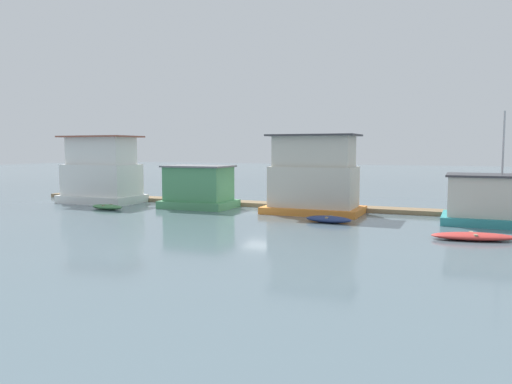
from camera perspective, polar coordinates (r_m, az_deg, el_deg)
The scene contains 11 objects.
ground_plane at distance 35.16m, azimuth 0.64°, elevation -2.14°, with size 200.00×200.00×0.00m, color slate.
dock_walkway at distance 37.48m, azimuth 2.10°, elevation -1.47°, with size 42.40×1.73×0.30m, color #846B4C.
houseboat_white at distance 42.03m, azimuth -17.22°, elevation 2.11°, with size 6.28×3.94×5.37m.
houseboat_green at distance 37.00m, azimuth -6.56°, elevation 0.49°, with size 5.13×3.63×3.13m.
houseboat_orange at distance 33.77m, azimuth 6.62°, elevation 1.65°, with size 6.50×3.95×5.31m.
houseboat_teal at distance 31.96m, azimuth 25.27°, elevation -0.85°, with size 5.29×4.09×6.51m.
dinghy_green at distance 37.44m, azimuth -16.65°, elevation -1.64°, with size 2.77×1.28×0.36m.
dinghy_navy at distance 29.81m, azimuth 8.30°, elevation -3.10°, with size 2.81×1.26×0.40m.
dinghy_red at distance 26.16m, azimuth 23.58°, elevation -4.66°, with size 4.08×2.17×0.35m.
mooring_post_near_left at distance 42.35m, azimuth -14.06°, elevation 0.33°, with size 0.30×0.30×2.06m, color #846B4C.
mooring_post_far_left at distance 35.66m, azimuth 4.55°, elevation -0.39°, with size 0.29×0.29×2.06m, color #846B4C.
Camera 1 is at (13.24, -32.28, 4.40)m, focal length 35.00 mm.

